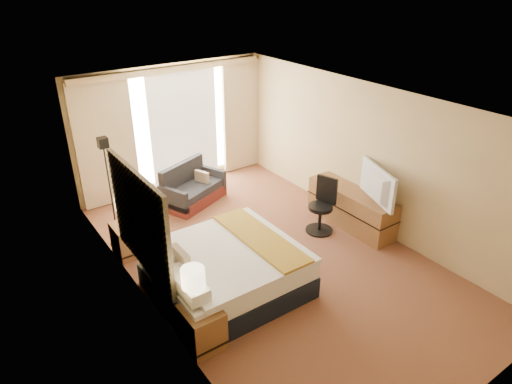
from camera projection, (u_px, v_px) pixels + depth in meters
floor at (271, 257)px, 7.57m from camera, size 4.20×7.00×0.02m
ceiling at (274, 103)px, 6.41m from camera, size 4.20×7.00×0.02m
wall_back at (172, 127)px, 9.55m from camera, size 4.20×0.02×2.60m
wall_front at (488, 315)px, 4.43m from camera, size 4.20×0.02×2.60m
wall_left at (143, 227)px, 5.91m from camera, size 0.02×7.00×2.60m
wall_right at (367, 157)px, 8.07m from camera, size 0.02×7.00×2.60m
headboard at (140, 221)px, 6.09m from camera, size 0.06×1.85×1.50m
nightstand_left at (202, 327)px, 5.72m from camera, size 0.45×0.52×0.55m
nightstand_right at (128, 239)px, 7.55m from camera, size 0.45×0.52×0.55m
media_dresser at (351, 208)px, 8.36m from camera, size 0.50×1.80×0.70m
window at (183, 124)px, 9.65m from camera, size 2.30×0.02×2.30m
curtains at (174, 123)px, 9.42m from camera, size 4.12×0.19×2.56m
bed at (226, 270)px, 6.64m from camera, size 2.02×1.85×0.98m
loveseat at (192, 190)px, 9.20m from camera, size 1.47×1.14×0.81m
floor_lamp at (106, 166)px, 7.88m from camera, size 0.22×0.22×1.75m
desk_chair at (322, 208)px, 8.15m from camera, size 0.50×0.50×1.02m
lamp_left at (193, 279)px, 5.39m from camera, size 0.29×0.29×0.61m
lamp_right at (123, 204)px, 7.17m from camera, size 0.26×0.26×0.55m
tissue_box at (204, 303)px, 5.63m from camera, size 0.14×0.14×0.10m
telephone at (128, 219)px, 7.52m from camera, size 0.17×0.13×0.07m
television at (372, 185)px, 7.71m from camera, size 0.50×1.06×0.62m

